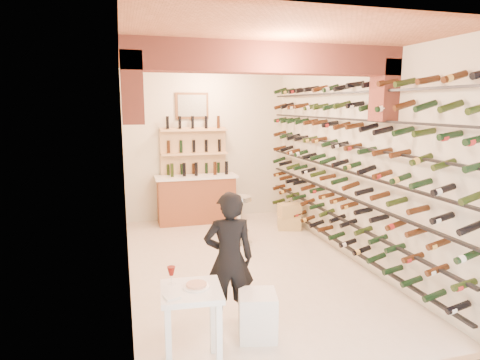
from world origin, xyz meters
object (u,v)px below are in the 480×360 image
(crate_lower, at_px, (289,223))
(chrome_barstool, at_px, (239,217))
(back_counter, at_px, (196,198))
(white_stool, at_px, (257,315))
(tasting_table, at_px, (191,303))
(wine_rack, at_px, (337,163))
(person, at_px, (229,259))

(crate_lower, bearing_deg, chrome_barstool, -152.84)
(back_counter, bearing_deg, white_stool, -91.92)
(tasting_table, bearing_deg, wine_rack, 45.44)
(person, distance_m, crate_lower, 3.93)
(person, height_order, crate_lower, person)
(white_stool, bearing_deg, chrome_barstool, 78.00)
(wine_rack, bearing_deg, white_stool, -134.72)
(tasting_table, bearing_deg, white_stool, 29.84)
(tasting_table, height_order, crate_lower, tasting_table)
(wine_rack, distance_m, person, 2.87)
(tasting_table, relative_size, chrome_barstool, 1.10)
(wine_rack, relative_size, person, 3.69)
(back_counter, distance_m, chrome_barstool, 1.73)
(back_counter, relative_size, tasting_table, 1.75)
(person, bearing_deg, chrome_barstool, -103.15)
(wine_rack, relative_size, crate_lower, 12.52)
(back_counter, xyz_separation_m, white_stool, (-0.16, -4.66, -0.28))
(tasting_table, distance_m, chrome_barstool, 3.64)
(back_counter, height_order, white_stool, back_counter)
(white_stool, distance_m, crate_lower, 4.07)
(tasting_table, bearing_deg, chrome_barstool, 72.08)
(back_counter, height_order, tasting_table, back_counter)
(person, bearing_deg, wine_rack, -138.26)
(back_counter, relative_size, person, 1.10)
(white_stool, xyz_separation_m, chrome_barstool, (0.64, 2.99, 0.26))
(white_stool, bearing_deg, wine_rack, 45.28)
(tasting_table, xyz_separation_m, crate_lower, (2.62, 3.98, -0.52))
(tasting_table, xyz_separation_m, person, (0.54, 0.71, 0.11))
(person, bearing_deg, back_counter, -90.19)
(back_counter, distance_m, crate_lower, 2.03)
(crate_lower, bearing_deg, tasting_table, -123.39)
(back_counter, bearing_deg, chrome_barstool, -73.90)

